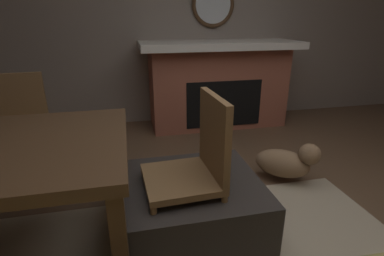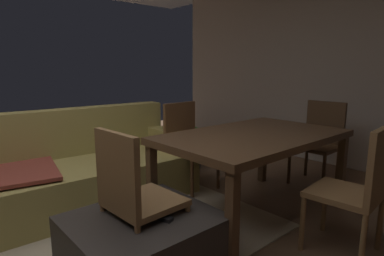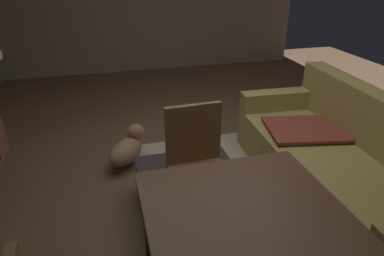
# 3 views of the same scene
# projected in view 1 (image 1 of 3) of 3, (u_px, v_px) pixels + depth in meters

# --- Properties ---
(floor) EXTENTS (9.12, 9.12, 0.00)m
(floor) POSITION_uv_depth(u_px,v_px,m) (283.00, 249.00, 1.82)
(floor) COLOR brown
(wall_back_fireplace_side) EXTENTS (8.00, 0.12, 2.72)m
(wall_back_fireplace_side) POSITION_uv_depth(u_px,v_px,m) (191.00, 15.00, 3.76)
(wall_back_fireplace_side) COLOR gray
(wall_back_fireplace_side) RESTS_ON ground
(fireplace) EXTENTS (1.92, 0.76, 1.06)m
(fireplace) POSITION_uv_depth(u_px,v_px,m) (218.00, 84.00, 3.76)
(fireplace) COLOR #9E5642
(fireplace) RESTS_ON ground
(round_wall_mirror) EXTENTS (0.55, 0.05, 0.55)m
(round_wall_mirror) POSITION_uv_depth(u_px,v_px,m) (213.00, 5.00, 3.69)
(round_wall_mirror) COLOR #4C331E
(ottoman_coffee_table) EXTENTS (0.90, 0.79, 0.37)m
(ottoman_coffee_table) POSITION_uv_depth(u_px,v_px,m) (189.00, 206.00, 1.93)
(ottoman_coffee_table) COLOR #2D2826
(ottoman_coffee_table) RESTS_ON ground
(tv_remote) EXTENTS (0.10, 0.17, 0.02)m
(tv_remote) POSITION_uv_depth(u_px,v_px,m) (176.00, 173.00, 1.94)
(tv_remote) COLOR black
(tv_remote) RESTS_ON ottoman_coffee_table
(dining_chair_west) EXTENTS (0.46, 0.46, 0.93)m
(dining_chair_west) POSITION_uv_depth(u_px,v_px,m) (196.00, 163.00, 1.76)
(dining_chair_west) COLOR brown
(dining_chair_west) RESTS_ON ground
(dining_chair_south) EXTENTS (0.48, 0.48, 0.93)m
(dining_chair_south) POSITION_uv_depth(u_px,v_px,m) (18.00, 127.00, 2.33)
(dining_chair_south) COLOR brown
(dining_chair_south) RESTS_ON ground
(small_dog) EXTENTS (0.50, 0.47, 0.33)m
(small_dog) POSITION_uv_depth(u_px,v_px,m) (287.00, 162.00, 2.50)
(small_dog) COLOR #8C6B4C
(small_dog) RESTS_ON ground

